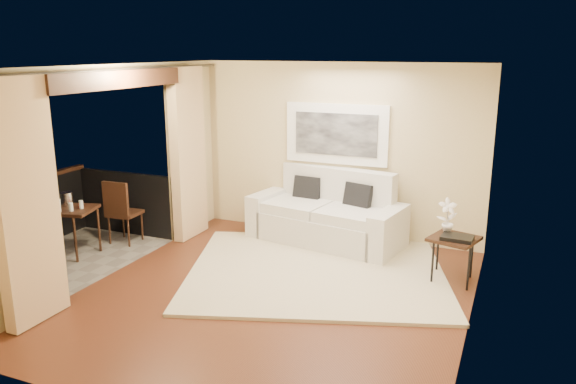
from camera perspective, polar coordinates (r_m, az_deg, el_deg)
The scene contains 18 objects.
floor at distance 6.88m, azimuth -1.57°, elevation -10.46°, with size 5.00×5.00×0.00m, color #5A2D1A.
room_shell at distance 7.39m, azimuth -17.24°, elevation 10.89°, with size 5.00×6.40×5.00m.
balcony at distance 8.62m, azimuth -22.13°, elevation -5.07°, with size 1.81×2.60×1.17m.
curtains at distance 7.53m, azimuth -16.45°, elevation 1.88°, with size 0.16×4.80×2.64m.
artwork at distance 8.65m, azimuth 4.93°, elevation 5.89°, with size 1.62×0.07×0.92m.
rug at distance 7.56m, azimuth 2.92°, elevation -7.95°, with size 3.32×2.90×0.04m, color beige.
sofa at distance 8.58m, azimuth 4.10°, elevation -2.58°, with size 2.44×1.37×1.11m.
side_table at distance 7.38m, azimuth 16.50°, elevation -4.86°, with size 0.67×0.67×0.59m.
tray at distance 7.28m, azimuth 16.82°, elevation -4.47°, with size 0.38×0.28×0.05m, color black.
orchid at distance 7.40m, azimuth 15.90°, elevation -2.40°, with size 0.25×0.17×0.47m, color white.
bistro_table at distance 8.55m, azimuth -21.04°, elevation -2.10°, with size 0.72×0.72×0.69m.
balcony_chair_far at distance 8.79m, azimuth -16.69°, elevation -1.53°, with size 0.44×0.45×0.99m.
balcony_chair_near at distance 7.72m, azimuth -25.61°, elevation -4.20°, with size 0.51×0.51×1.06m.
ice_bucket at distance 8.67m, azimuth -21.55°, elevation -0.67°, with size 0.18×0.18×0.20m, color silver.
candle at distance 8.53m, azimuth -20.30°, elevation -1.24°, with size 0.06×0.06×0.07m, color #F83316.
vase at distance 8.39m, azimuth -22.21°, elevation -1.27°, with size 0.04×0.04×0.18m, color white.
glass_a at distance 8.37m, azimuth -21.19°, elevation -1.43°, with size 0.06×0.06×0.12m, color silver.
glass_b at distance 8.45m, azimuth -20.29°, elevation -1.21°, with size 0.06×0.06×0.12m, color silver.
Camera 1 is at (2.58, -5.69, 2.89)m, focal length 35.00 mm.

